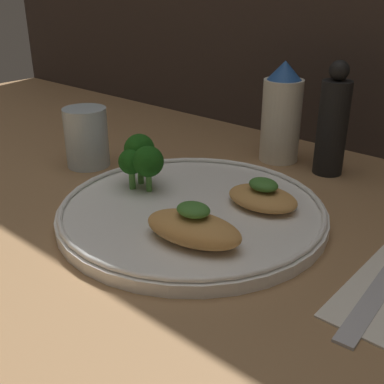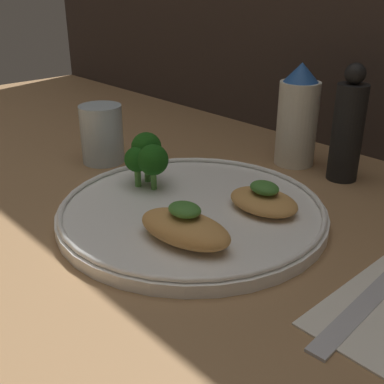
{
  "view_description": "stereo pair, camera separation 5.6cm",
  "coord_description": "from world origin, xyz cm",
  "px_view_note": "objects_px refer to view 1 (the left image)",
  "views": [
    {
      "loc": [
        33.68,
        -38.49,
        26.6
      ],
      "look_at": [
        0.0,
        0.0,
        3.4
      ],
      "focal_mm": 45.0,
      "sensor_mm": 36.0,
      "label": 1
    },
    {
      "loc": [
        37.69,
        -34.57,
        26.6
      ],
      "look_at": [
        0.0,
        0.0,
        3.4
      ],
      "focal_mm": 45.0,
      "sensor_mm": 36.0,
      "label": 2
    }
  ],
  "objects_px": {
    "plate": "(192,210)",
    "broccoli_bunch": "(140,158)",
    "sauce_bottle": "(281,114)",
    "drinking_glass": "(87,137)",
    "pepper_grinder": "(333,124)"
  },
  "relations": [
    {
      "from": "plate",
      "to": "broccoli_bunch",
      "type": "distance_m",
      "value": 0.1
    },
    {
      "from": "plate",
      "to": "sauce_bottle",
      "type": "relative_size",
      "value": 2.08
    },
    {
      "from": "broccoli_bunch",
      "to": "plate",
      "type": "bearing_deg",
      "value": -0.28
    },
    {
      "from": "broccoli_bunch",
      "to": "sauce_bottle",
      "type": "relative_size",
      "value": 0.44
    },
    {
      "from": "plate",
      "to": "drinking_glass",
      "type": "bearing_deg",
      "value": 173.14
    },
    {
      "from": "sauce_bottle",
      "to": "drinking_glass",
      "type": "height_order",
      "value": "sauce_bottle"
    },
    {
      "from": "broccoli_bunch",
      "to": "sauce_bottle",
      "type": "bearing_deg",
      "value": 76.34
    },
    {
      "from": "pepper_grinder",
      "to": "broccoli_bunch",
      "type": "bearing_deg",
      "value": -120.61
    },
    {
      "from": "sauce_bottle",
      "to": "pepper_grinder",
      "type": "bearing_deg",
      "value": 0.0
    },
    {
      "from": "plate",
      "to": "broccoli_bunch",
      "type": "relative_size",
      "value": 4.72
    },
    {
      "from": "plate",
      "to": "sauce_bottle",
      "type": "xyz_separation_m",
      "value": [
        -0.03,
        0.24,
        0.06
      ]
    },
    {
      "from": "plate",
      "to": "broccoli_bunch",
      "type": "bearing_deg",
      "value": 179.72
    },
    {
      "from": "broccoli_bunch",
      "to": "drinking_glass",
      "type": "xyz_separation_m",
      "value": [
        -0.15,
        0.03,
        -0.01
      ]
    },
    {
      "from": "broccoli_bunch",
      "to": "sauce_bottle",
      "type": "height_order",
      "value": "sauce_bottle"
    },
    {
      "from": "broccoli_bunch",
      "to": "drinking_glass",
      "type": "relative_size",
      "value": 0.76
    }
  ]
}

